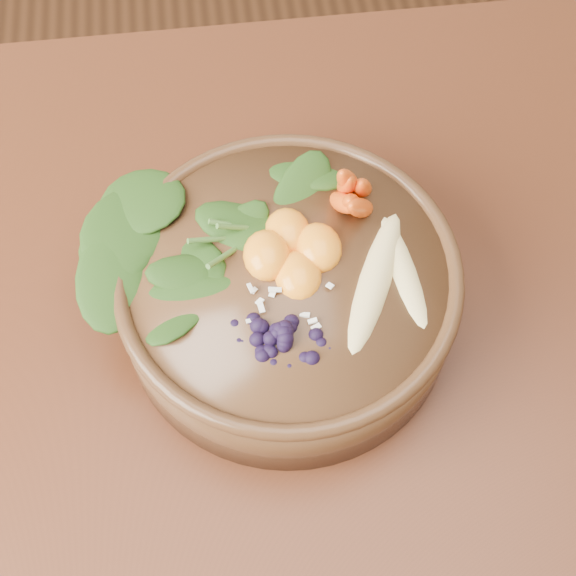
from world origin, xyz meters
name	(u,v)px	position (x,y,z in m)	size (l,w,h in m)	color
ground	(422,563)	(0.00, 0.00, 0.00)	(4.00, 4.00, 0.00)	#381E0F
dining_table	(525,423)	(0.00, 0.00, 0.66)	(1.60, 0.90, 0.75)	#331C0C
stoneware_bowl	(288,294)	(-0.21, 0.09, 0.79)	(0.27, 0.27, 0.07)	#51321C
kale_heap	(242,192)	(-0.24, 0.16, 0.84)	(0.18, 0.16, 0.04)	#254317
carrot_cluster	(360,171)	(-0.15, 0.15, 0.86)	(0.06, 0.06, 0.08)	#F05117
banana_halves	(391,267)	(-0.13, 0.08, 0.84)	(0.09, 0.15, 0.03)	#E0CC84
mandarin_cluster	(293,242)	(-0.20, 0.11, 0.84)	(0.08, 0.09, 0.03)	orange
blueberry_pile	(284,325)	(-0.22, 0.03, 0.84)	(0.13, 0.09, 0.04)	black
coconut_flakes	(288,290)	(-0.21, 0.07, 0.83)	(0.09, 0.07, 0.01)	white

